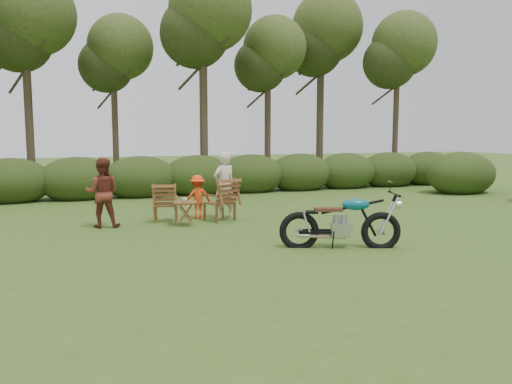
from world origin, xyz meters
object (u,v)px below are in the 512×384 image
object	(u,v)px
cup	(184,199)
adult_b	(104,227)
lawn_chair_left	(166,221)
lawn_chair_right	(220,220)
side_table	(186,214)
motorcycle	(340,247)
adult_a	(225,218)
child	(198,218)

from	to	relation	value
cup	adult_b	xyz separation A→B (m)	(-1.80, 0.42, -0.61)
lawn_chair_left	adult_b	xyz separation A→B (m)	(-1.48, -0.28, 0.00)
lawn_chair_right	side_table	size ratio (longest dim) A/B	1.86
lawn_chair_right	adult_b	xyz separation A→B (m)	(-2.75, 0.05, 0.00)
lawn_chair_left	motorcycle	bearing A→B (deg)	137.24
lawn_chair_left	cup	size ratio (longest dim) A/B	7.56
lawn_chair_left	cup	world-z (taller)	cup
motorcycle	adult_b	distance (m)	5.47
adult_a	lawn_chair_right	bearing A→B (deg)	32.26
lawn_chair_right	child	distance (m)	0.64
lawn_chair_right	lawn_chair_left	bearing A→B (deg)	-37.24
motorcycle	lawn_chair_right	bearing A→B (deg)	130.62
adult_a	cup	bearing A→B (deg)	9.06
side_table	cup	distance (m)	0.33
lawn_chair_right	side_table	world-z (taller)	side_table
motorcycle	side_table	bearing A→B (deg)	145.79
adult_a	child	world-z (taller)	adult_a
lawn_chair_left	adult_b	size ratio (longest dim) A/B	0.59
cup	adult_a	world-z (taller)	adult_a
side_table	adult_b	world-z (taller)	adult_b
side_table	child	distance (m)	1.05
adult_b	child	distance (m)	2.35
side_table	lawn_chair_right	bearing A→B (deg)	23.59
adult_a	child	xyz separation A→B (m)	(-0.64, 0.22, 0.00)
lawn_chair_right	side_table	bearing A→B (deg)	1.32
cup	adult_a	size ratio (longest dim) A/B	0.07
lawn_chair_right	cup	xyz separation A→B (m)	(-0.95, -0.36, 0.61)
lawn_chair_left	adult_a	world-z (taller)	adult_a
adult_a	motorcycle	bearing A→B (deg)	86.48
lawn_chair_left	side_table	size ratio (longest dim) A/B	1.67
lawn_chair_right	lawn_chair_left	world-z (taller)	lawn_chair_right
motorcycle	lawn_chair_left	distance (m)	4.73
lawn_chair_left	adult_b	world-z (taller)	adult_b
cup	adult_a	distance (m)	1.44
side_table	adult_b	xyz separation A→B (m)	(-1.81, 0.47, -0.28)
lawn_chair_right	motorcycle	bearing A→B (deg)	86.98
cup	adult_b	bearing A→B (deg)	166.87
motorcycle	adult_b	bearing A→B (deg)	158.76
side_table	child	size ratio (longest dim) A/B	0.51
cup	child	distance (m)	1.15
lawn_chair_left	cup	bearing A→B (deg)	128.87
side_table	adult_a	xyz separation A→B (m)	(1.14, 0.66, -0.28)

